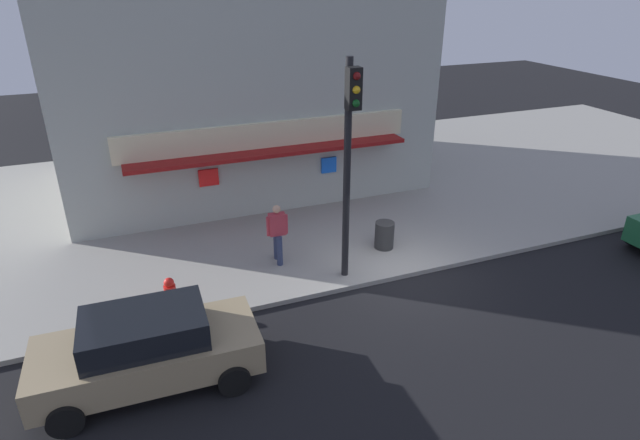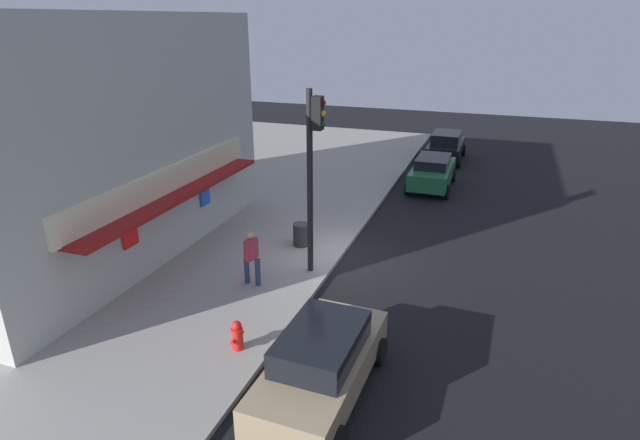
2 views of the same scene
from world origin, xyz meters
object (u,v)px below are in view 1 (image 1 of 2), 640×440
object	(u,v)px
trash_can	(384,235)
traffic_light	(349,146)
fire_hydrant	(170,293)
pedestrian	(277,231)
parked_car_tan	(147,349)

from	to	relation	value
trash_can	traffic_light	bearing A→B (deg)	-147.37
fire_hydrant	trash_can	xyz separation A→B (m)	(6.20, 0.80, 0.03)
pedestrian	parked_car_tan	world-z (taller)	pedestrian
fire_hydrant	pedestrian	size ratio (longest dim) A/B	0.45
trash_can	parked_car_tan	size ratio (longest dim) A/B	0.18
fire_hydrant	trash_can	bearing A→B (deg)	7.33
parked_car_tan	trash_can	bearing A→B (deg)	24.85
pedestrian	parked_car_tan	bearing A→B (deg)	-136.83
fire_hydrant	pedestrian	distance (m)	3.31
traffic_light	fire_hydrant	size ratio (longest dim) A/B	7.35
parked_car_tan	fire_hydrant	bearing A→B (deg)	73.94
traffic_light	pedestrian	xyz separation A→B (m)	(-1.45, 1.41, -2.65)
fire_hydrant	pedestrian	xyz separation A→B (m)	(3.06, 1.12, 0.58)
traffic_light	fire_hydrant	bearing A→B (deg)	176.32
trash_can	parked_car_tan	world-z (taller)	parked_car_tan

